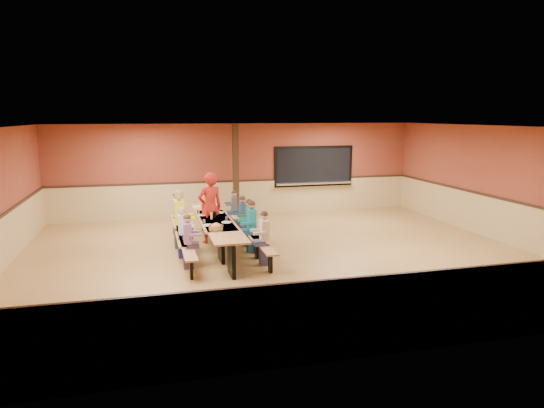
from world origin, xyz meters
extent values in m
plane|color=olive|center=(0.00, 0.00, 0.00)|extent=(12.00, 12.00, 0.00)
cube|color=brown|center=(0.00, 5.00, 1.50)|extent=(12.00, 0.04, 3.00)
cube|color=brown|center=(0.00, -5.00, 1.50)|extent=(12.00, 0.04, 3.00)
cube|color=brown|center=(6.00, 0.00, 1.50)|extent=(0.04, 10.00, 3.00)
cube|color=white|center=(0.00, 0.00, 3.00)|extent=(12.00, 10.00, 0.04)
cube|color=black|center=(2.60, 4.97, 1.55)|extent=(2.60, 0.06, 1.20)
cube|color=silver|center=(2.60, 4.88, 0.98)|extent=(2.70, 0.28, 0.06)
cube|color=black|center=(-0.20, 4.40, 1.50)|extent=(0.18, 0.18, 3.00)
cube|color=#B77A48|center=(-1.35, 1.47, 0.72)|extent=(0.75, 3.60, 0.04)
cube|color=black|center=(-1.35, -0.08, 0.35)|extent=(0.08, 0.60, 0.70)
cube|color=black|center=(-1.35, 3.02, 0.35)|extent=(0.08, 0.60, 0.70)
cube|color=#B77A48|center=(-2.18, 1.47, 0.43)|extent=(0.26, 3.60, 0.04)
cube|color=black|center=(-2.18, 1.47, 0.21)|extent=(0.06, 0.18, 0.41)
cube|color=#B77A48|center=(-0.53, 1.47, 0.43)|extent=(0.26, 3.60, 0.04)
cube|color=black|center=(-0.53, 1.47, 0.21)|extent=(0.06, 0.18, 0.41)
cube|color=#B77A48|center=(-1.30, 0.41, 0.72)|extent=(0.75, 3.60, 0.04)
cube|color=black|center=(-1.30, -1.14, 0.35)|extent=(0.08, 0.60, 0.70)
cube|color=black|center=(-1.30, 1.96, 0.35)|extent=(0.08, 0.60, 0.70)
cube|color=#B77A48|center=(-2.12, 0.41, 0.43)|extent=(0.26, 3.60, 0.04)
cube|color=black|center=(-2.12, 0.41, 0.21)|extent=(0.06, 0.18, 0.41)
cube|color=#B77A48|center=(-0.47, 0.41, 0.43)|extent=(0.26, 3.60, 0.04)
cube|color=black|center=(-0.47, 0.41, 0.21)|extent=(0.06, 0.18, 0.41)
imported|color=red|center=(-1.38, 1.61, 0.92)|extent=(0.77, 0.61, 1.83)
cylinder|color=#B11E17|center=(-1.47, 2.09, 0.85)|extent=(0.16, 0.16, 0.22)
cube|color=black|center=(-1.32, 1.29, 0.80)|extent=(0.10, 0.14, 0.13)
cylinder|color=yellow|center=(-1.42, 1.04, 0.82)|extent=(0.06, 0.06, 0.17)
cylinder|color=#B2140F|center=(-1.50, 1.29, 0.82)|extent=(0.06, 0.06, 0.17)
cube|color=black|center=(-1.37, 1.84, 0.77)|extent=(0.16, 0.16, 0.06)
cube|color=#B77A48|center=(-1.37, 1.84, 1.05)|extent=(0.02, 0.09, 0.50)
camera|label=1|loc=(-2.87, -10.63, 3.27)|focal=32.00mm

